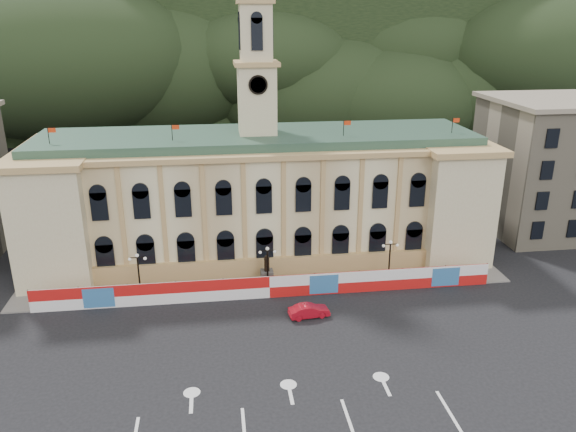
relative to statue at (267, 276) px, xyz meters
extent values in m
plane|color=black|center=(0.00, -18.00, -1.19)|extent=(260.00, 260.00, 0.00)
cube|color=black|center=(0.00, 112.00, 20.81)|extent=(230.00, 70.00, 44.00)
cube|color=#595651|center=(35.00, 92.00, 28.81)|extent=(22.00, 8.00, 14.00)
cube|color=#595651|center=(-48.00, 90.00, 24.81)|extent=(16.00, 7.00, 10.00)
cube|color=beige|center=(0.00, 10.00, 5.81)|extent=(55.00, 15.00, 14.00)
cube|color=tan|center=(0.00, 2.20, 0.01)|extent=(56.00, 0.80, 2.40)
cube|color=tan|center=(0.00, 10.00, 13.11)|extent=(56.20, 16.20, 0.60)
cube|color=#315240|center=(0.00, 10.00, 13.81)|extent=(53.00, 13.00, 1.20)
cube|color=beige|center=(-23.50, 9.00, 5.81)|extent=(8.00, 17.00, 14.00)
cube|color=beige|center=(23.50, 9.00, 5.81)|extent=(8.00, 17.00, 14.00)
cube|color=beige|center=(0.00, 10.00, 18.41)|extent=(4.40, 4.40, 8.00)
cube|color=tan|center=(0.00, 10.00, 22.61)|extent=(5.20, 5.20, 0.50)
cube|color=beige|center=(0.00, 10.00, 25.91)|extent=(3.60, 3.60, 6.50)
cube|color=tan|center=(0.00, 10.00, 29.31)|extent=(4.20, 4.20, 0.40)
cylinder|color=black|center=(0.00, 7.70, 20.41)|extent=(2.20, 0.20, 2.20)
cube|color=tan|center=(43.00, 13.00, 7.81)|extent=(20.00, 16.00, 18.00)
cube|color=gray|center=(43.00, 13.00, 17.11)|extent=(21.00, 17.00, 0.60)
cube|color=red|center=(0.00, -3.00, 0.06)|extent=(50.00, 0.25, 2.50)
cube|color=teal|center=(-18.00, -3.14, 0.06)|extent=(3.20, 0.05, 2.20)
cube|color=teal|center=(6.00, -3.14, 0.06)|extent=(3.20, 0.05, 2.20)
cube|color=teal|center=(20.00, -3.14, 0.06)|extent=(3.20, 0.05, 2.20)
cube|color=slate|center=(0.00, -0.25, -1.11)|extent=(56.00, 5.50, 0.16)
cube|color=#595651|center=(0.00, 0.00, -0.29)|extent=(1.40, 1.40, 1.80)
cylinder|color=black|center=(0.00, 0.00, 1.41)|extent=(0.60, 0.60, 1.60)
sphere|color=black|center=(0.00, 0.00, 2.31)|extent=(0.44, 0.44, 0.44)
cylinder|color=black|center=(-14.00, -1.00, -1.04)|extent=(0.44, 0.44, 0.30)
cylinder|color=black|center=(-14.00, -1.00, 1.21)|extent=(0.18, 0.18, 4.80)
cube|color=black|center=(-14.00, -1.00, 3.51)|extent=(1.60, 0.08, 0.08)
sphere|color=silver|center=(-14.80, -1.00, 3.36)|extent=(0.36, 0.36, 0.36)
sphere|color=silver|center=(-13.20, -1.00, 3.36)|extent=(0.36, 0.36, 0.36)
sphere|color=silver|center=(-14.00, -1.00, 3.76)|extent=(0.40, 0.40, 0.40)
cylinder|color=black|center=(0.00, -1.00, -1.04)|extent=(0.44, 0.44, 0.30)
cylinder|color=black|center=(0.00, -1.00, 1.21)|extent=(0.18, 0.18, 4.80)
cube|color=black|center=(0.00, -1.00, 3.51)|extent=(1.60, 0.08, 0.08)
sphere|color=silver|center=(-0.80, -1.00, 3.36)|extent=(0.36, 0.36, 0.36)
sphere|color=silver|center=(0.80, -1.00, 3.36)|extent=(0.36, 0.36, 0.36)
sphere|color=silver|center=(0.00, -1.00, 3.76)|extent=(0.40, 0.40, 0.40)
cylinder|color=black|center=(14.00, -1.00, -1.04)|extent=(0.44, 0.44, 0.30)
cylinder|color=black|center=(14.00, -1.00, 1.21)|extent=(0.18, 0.18, 4.80)
cube|color=black|center=(14.00, -1.00, 3.51)|extent=(1.60, 0.08, 0.08)
sphere|color=silver|center=(13.20, -1.00, 3.36)|extent=(0.36, 0.36, 0.36)
sphere|color=silver|center=(14.80, -1.00, 3.36)|extent=(0.36, 0.36, 0.36)
sphere|color=silver|center=(14.00, -1.00, 3.76)|extent=(0.40, 0.40, 0.40)
imported|color=#A50B19|center=(3.57, -7.70, -0.50)|extent=(2.42, 4.51, 1.38)
camera|label=1|loc=(-5.21, -57.53, 28.07)|focal=35.00mm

